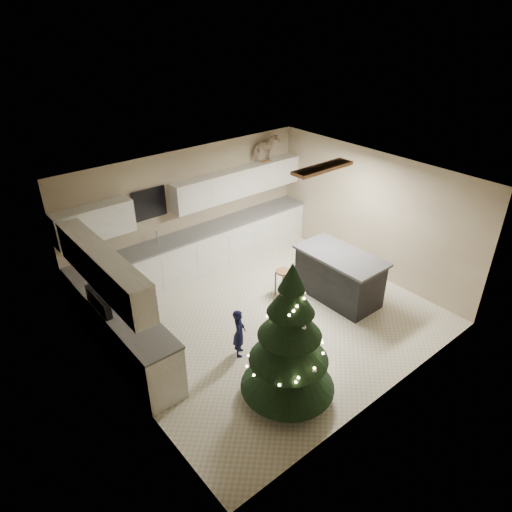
% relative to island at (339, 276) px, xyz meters
% --- Properties ---
extents(ground_plane, '(5.50, 5.50, 0.00)m').
position_rel_island_xyz_m(ground_plane, '(-1.49, 0.35, -0.48)').
color(ground_plane, beige).
extents(room_shell, '(5.52, 5.02, 2.61)m').
position_rel_island_xyz_m(room_shell, '(-1.46, 0.35, 1.27)').
color(room_shell, tan).
rests_on(room_shell, ground_plane).
extents(cabinetry, '(5.50, 3.20, 2.00)m').
position_rel_island_xyz_m(cabinetry, '(-2.40, 1.99, 0.28)').
color(cabinetry, white).
rests_on(cabinetry, ground_plane).
extents(island, '(0.90, 1.70, 0.95)m').
position_rel_island_xyz_m(island, '(0.00, 0.00, 0.00)').
color(island, black).
rests_on(island, ground_plane).
extents(bar_stool, '(0.30, 0.30, 0.57)m').
position_rel_island_xyz_m(bar_stool, '(-0.80, 0.70, -0.05)').
color(bar_stool, '#935E39').
rests_on(bar_stool, ground_plane).
extents(christmas_tree, '(1.42, 1.37, 2.27)m').
position_rel_island_xyz_m(christmas_tree, '(-2.51, -1.25, 0.45)').
color(christmas_tree, '#3F2816').
rests_on(christmas_tree, ground_plane).
extents(toddler, '(0.36, 0.37, 0.86)m').
position_rel_island_xyz_m(toddler, '(-2.49, -0.09, -0.05)').
color(toddler, '#10133D').
rests_on(toddler, ground_plane).
extents(rocking_horse, '(0.66, 0.36, 0.56)m').
position_rel_island_xyz_m(rocking_horse, '(0.43, 2.67, 1.81)').
color(rocking_horse, '#935E39').
rests_on(rocking_horse, cabinetry).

